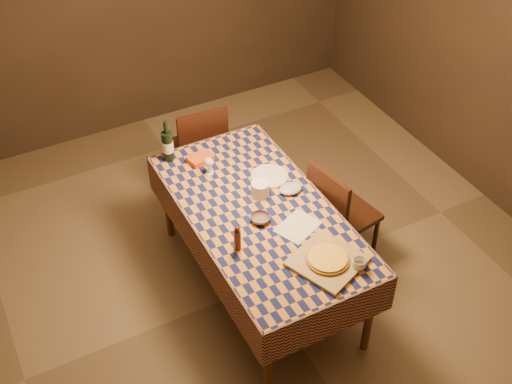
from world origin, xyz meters
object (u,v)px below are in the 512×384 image
bowl (260,219)px  cutting_board (327,261)px  pizza (328,259)px  white_plate (270,176)px  dining_table (259,219)px  chair_right (337,211)px  wine_bottle (168,145)px  chair_far (200,147)px

bowl → cutting_board: bearing=-70.1°
pizza → white_plate: 0.91m
dining_table → pizza: pizza is taller
white_plate → chair_right: chair_right is taller
dining_table → pizza: bearing=-76.5°
wine_bottle → white_plate: bearing=-43.6°
white_plate → chair_far: chair_far is taller
bowl → wine_bottle: size_ratio=0.40×
pizza → white_plate: size_ratio=1.11×
cutting_board → bowl: bowl is taller
bowl → white_plate: bearing=53.7°
dining_table → chair_right: (0.63, -0.03, -0.17)m
white_plate → chair_far: 0.93m
dining_table → cutting_board: cutting_board is taller
dining_table → chair_right: bearing=-3.2°
bowl → chair_far: chair_far is taller
pizza → cutting_board: bearing=0.0°
wine_bottle → chair_far: wine_bottle is taller
cutting_board → white_plate: bearing=84.6°
chair_far → bowl: bearing=-94.6°
dining_table → wine_bottle: size_ratio=5.49×
pizza → bowl: pizza is taller
chair_right → cutting_board: bearing=-129.3°
cutting_board → pizza: 0.03m
wine_bottle → white_plate: size_ratio=1.25×
wine_bottle → cutting_board: bearing=-71.7°
wine_bottle → chair_right: bearing=-41.8°
pizza → wine_bottle: 1.52m
dining_table → white_plate: 0.38m
pizza → white_plate: (0.08, 0.90, -0.03)m
chair_right → wine_bottle: bearing=138.2°
chair_far → chair_right: (0.57, -1.20, 0.00)m
bowl → pizza: bearing=-70.1°
wine_bottle → chair_far: (0.39, 0.34, -0.37)m
chair_far → wine_bottle: bearing=-138.4°
dining_table → chair_far: (0.06, 1.16, -0.17)m
dining_table → wine_bottle: 0.91m
cutting_board → pizza: bearing=0.0°
pizza → chair_right: (0.48, 0.59, -0.29)m
white_plate → chair_far: bearing=101.3°
dining_table → bowl: bearing=-114.8°
chair_far → chair_right: same height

